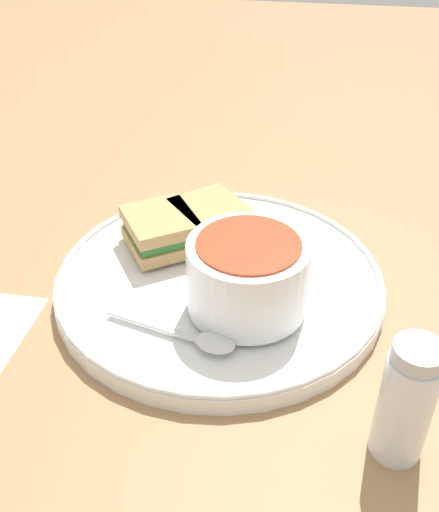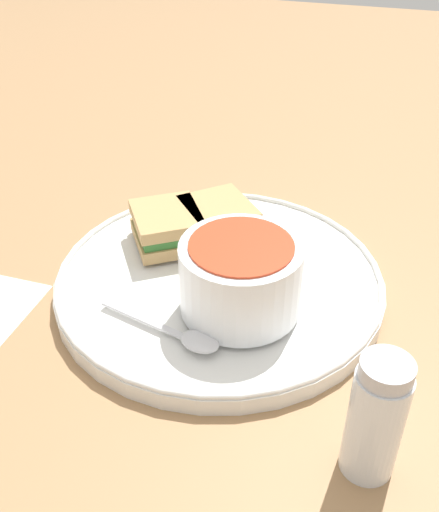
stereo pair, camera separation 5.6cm
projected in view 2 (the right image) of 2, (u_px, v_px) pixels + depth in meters
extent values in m
plane|color=#9E754C|center=(220.00, 288.00, 0.58)|extent=(2.40, 2.40, 0.00)
cylinder|color=white|center=(220.00, 282.00, 0.58)|extent=(0.31, 0.31, 0.02)
torus|color=white|center=(220.00, 274.00, 0.57)|extent=(0.31, 0.31, 0.01)
cylinder|color=white|center=(240.00, 304.00, 0.53)|extent=(0.06, 0.06, 0.01)
cylinder|color=white|center=(240.00, 278.00, 0.51)|extent=(0.10, 0.10, 0.06)
cylinder|color=red|center=(241.00, 248.00, 0.49)|extent=(0.09, 0.09, 0.01)
cube|color=silver|center=(144.00, 320.00, 0.51)|extent=(0.03, 0.09, 0.00)
ellipsoid|color=silver|center=(200.00, 342.00, 0.49)|extent=(0.03, 0.04, 0.01)
cube|color=tan|center=(218.00, 229.00, 0.62)|extent=(0.10, 0.09, 0.01)
cube|color=#33702D|center=(218.00, 220.00, 0.61)|extent=(0.09, 0.09, 0.01)
cube|color=tan|center=(218.00, 210.00, 0.60)|extent=(0.10, 0.09, 0.01)
cube|color=tan|center=(168.00, 236.00, 0.61)|extent=(0.09, 0.09, 0.01)
cube|color=#33702D|center=(167.00, 227.00, 0.60)|extent=(0.09, 0.08, 0.01)
cube|color=tan|center=(167.00, 217.00, 0.59)|extent=(0.09, 0.09, 0.01)
cylinder|color=silver|center=(374.00, 424.00, 0.39)|extent=(0.04, 0.04, 0.09)
cylinder|color=#B7B7BC|center=(387.00, 371.00, 0.37)|extent=(0.03, 0.03, 0.01)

